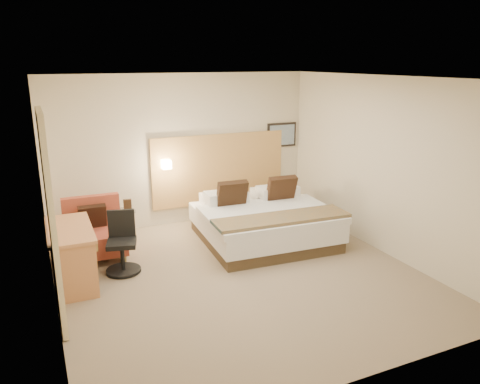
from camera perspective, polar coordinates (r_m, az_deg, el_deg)
name	(u,v)px	position (r m, az deg, el deg)	size (l,w,h in m)	color
floor	(240,276)	(6.68, -0.04, -10.16)	(4.80, 5.00, 0.02)	#826F57
ceiling	(240,77)	(6.01, -0.05, 13.86)	(4.80, 5.00, 0.02)	white
wall_back	(182,150)	(8.50, -7.04, 5.09)	(4.80, 0.02, 2.70)	beige
wall_front	(360,250)	(4.16, 14.41, -6.83)	(4.80, 0.02, 2.70)	beige
wall_left	(44,205)	(5.69, -22.75, -1.42)	(0.02, 5.00, 2.70)	beige
wall_right	(383,166)	(7.50, 17.03, 3.07)	(0.02, 5.00, 2.70)	beige
headboard_panel	(220,169)	(8.77, -2.51, 2.87)	(2.60, 0.04, 1.30)	#BB8849
art_frame	(282,135)	(9.24, 5.10, 6.95)	(0.62, 0.03, 0.47)	black
art_canvas	(282,135)	(9.22, 5.16, 6.94)	(0.54, 0.01, 0.39)	gray
lamp_arm	(165,164)	(8.36, -9.10, 3.43)	(0.02, 0.02, 0.12)	silver
lamp_shade	(166,164)	(8.30, -8.99, 3.35)	(0.15, 0.15, 0.15)	#FFEDC6
curtain	(52,222)	(5.49, -21.98, -3.37)	(0.06, 0.90, 2.42)	beige
bottle_a	(116,205)	(7.84, -14.85, -1.59)	(0.06, 0.06, 0.20)	#89B8D3
bottle_b	(117,205)	(7.84, -14.75, -1.59)	(0.06, 0.06, 0.20)	#8AA1D6
menu_folder	(128,206)	(7.75, -13.55, -1.64)	(0.13, 0.05, 0.21)	#3A2817
bed	(263,221)	(7.78, 2.86, -3.60)	(2.17, 2.13, 1.01)	#413220
lounge_chair	(95,234)	(7.47, -17.29, -4.94)	(0.87, 0.77, 0.90)	#9D6F4A
side_table	(121,226)	(7.89, -14.27, -4.02)	(0.54, 0.54, 0.54)	silver
desk	(72,239)	(6.63, -19.78, -5.45)	(0.59, 1.26, 0.78)	#C17C4B
desk_chair	(122,248)	(6.86, -14.16, -6.59)	(0.60, 0.60, 0.87)	black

